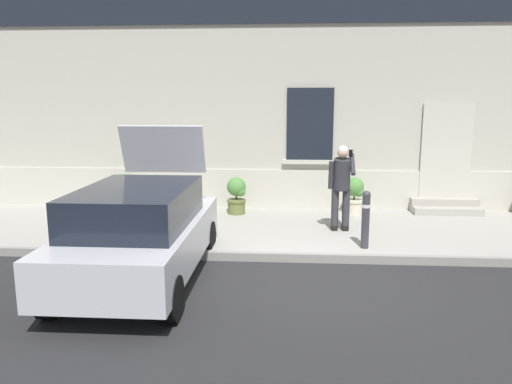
# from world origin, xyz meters

# --- Properties ---
(ground_plane) EXTENTS (80.00, 80.00, 0.00)m
(ground_plane) POSITION_xyz_m (0.00, 0.00, 0.00)
(ground_plane) COLOR #232326
(sidewalk) EXTENTS (24.00, 3.60, 0.15)m
(sidewalk) POSITION_xyz_m (0.00, 2.80, 0.07)
(sidewalk) COLOR #99968E
(sidewalk) RESTS_ON ground
(curb_edge) EXTENTS (24.00, 0.12, 0.15)m
(curb_edge) POSITION_xyz_m (0.00, 0.94, 0.07)
(curb_edge) COLOR gray
(curb_edge) RESTS_ON ground
(building_facade) EXTENTS (24.00, 1.52, 7.50)m
(building_facade) POSITION_xyz_m (0.01, 5.29, 3.73)
(building_facade) COLOR #B2AD9E
(building_facade) RESTS_ON ground
(entrance_stoop) EXTENTS (1.57, 0.64, 0.32)m
(entrance_stoop) POSITION_xyz_m (3.42, 4.33, 0.28)
(entrance_stoop) COLOR #9E998E
(entrance_stoop) RESTS_ON sidewalk
(hatchback_car_silver) EXTENTS (1.79, 4.07, 2.34)m
(hatchback_car_silver) POSITION_xyz_m (-2.52, -0.12, 0.80)
(hatchback_car_silver) COLOR #B7B7BF
(hatchback_car_silver) RESTS_ON ground
(bollard_near_person) EXTENTS (0.15, 0.15, 1.04)m
(bollard_near_person) POSITION_xyz_m (1.10, 1.35, 0.71)
(bollard_near_person) COLOR #333338
(bollard_near_person) RESTS_ON sidewalk
(person_on_phone) EXTENTS (0.51, 0.50, 1.74)m
(person_on_phone) POSITION_xyz_m (0.78, 2.50, 1.15)
(person_on_phone) COLOR #2D2D33
(person_on_phone) RESTS_ON sidewalk
(planter_charcoal) EXTENTS (0.44, 0.44, 0.86)m
(planter_charcoal) POSITION_xyz_m (-4.20, 4.20, 0.61)
(planter_charcoal) COLOR #2D2D30
(planter_charcoal) RESTS_ON sidewalk
(planter_olive) EXTENTS (0.44, 0.44, 0.86)m
(planter_olive) POSITION_xyz_m (-1.47, 3.88, 0.61)
(planter_olive) COLOR #606B38
(planter_olive) RESTS_ON sidewalk
(planter_cream) EXTENTS (0.44, 0.44, 0.86)m
(planter_cream) POSITION_xyz_m (1.26, 4.03, 0.61)
(planter_cream) COLOR beige
(planter_cream) RESTS_ON sidewalk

